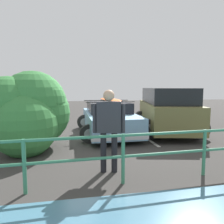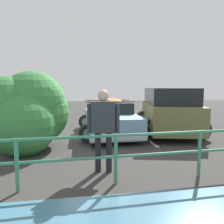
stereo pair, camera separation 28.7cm
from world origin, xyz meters
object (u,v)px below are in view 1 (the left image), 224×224
Objects in this scene: sedan_car at (109,118)px; suv_car at (167,110)px; person_bystander at (109,123)px; bush_near_left at (30,110)px.

suv_car is at bearing 178.61° from sedan_car.
person_bystander is at bearing 79.92° from sedan_car.
sedan_car is 1.48× the size of bush_near_left.
sedan_car is 2.27× the size of person_bystander.
person_bystander is 0.65× the size of bush_near_left.
bush_near_left is at bearing -48.08° from person_bystander.
bush_near_left is at bearing 32.11° from sedan_car.
bush_near_left is (2.69, 1.69, 0.58)m from sedan_car.
sedan_car is 3.99m from person_bystander.
suv_car is at bearing -162.32° from bush_near_left.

